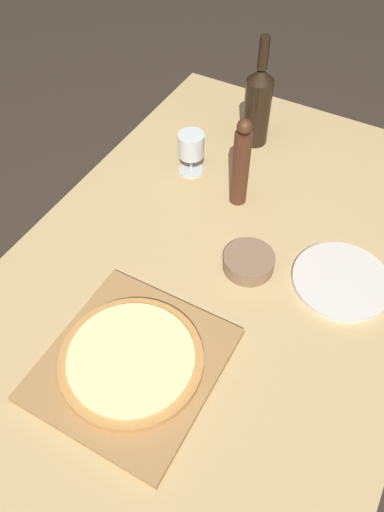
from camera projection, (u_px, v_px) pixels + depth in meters
ground_plane at (198, 423)px, 1.75m from camera, size 12.00×12.00×0.00m
dining_table at (200, 315)px, 1.22m from camera, size 0.96×1.67×0.78m
cutting_board at (132, 364)px, 1.03m from camera, size 0.34×0.36×0.02m
pizza at (131, 359)px, 1.01m from camera, size 0.30×0.30×0.02m
wine_bottle at (258, 104)px, 1.42m from camera, size 0.08×0.08×0.33m
pepper_mill at (241, 164)px, 1.26m from camera, size 0.04×0.04×0.26m
wine_glass at (191, 147)px, 1.36m from camera, size 0.07×0.07×0.13m
small_bowl at (249, 262)px, 1.19m from camera, size 0.12×0.12×0.04m
dinner_plate at (341, 280)px, 1.17m from camera, size 0.23×0.23×0.01m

